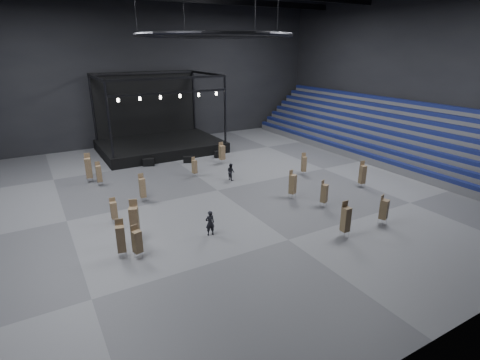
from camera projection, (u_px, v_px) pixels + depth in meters
floor at (218, 190)px, 33.55m from camera, size 50.00×50.00×0.00m
wall_back at (142, 73)px, 47.62m from camera, size 50.00×0.20×18.00m
wall_front at (476, 141)px, 13.39m from camera, size 50.00×0.20×18.00m
wall_right at (413, 76)px, 42.27m from camera, size 0.20×42.00×18.00m
bleachers_right at (392, 141)px, 43.76m from camera, size 7.20×40.00×6.40m
stage at (158, 138)px, 46.29m from camera, size 14.00×10.00×9.20m
truss_ring at (214, 35)px, 29.15m from camera, size 12.30×12.30×5.15m
flight_case_left at (149, 162)px, 40.30m from camera, size 1.34×0.97×0.81m
flight_case_mid at (188, 159)px, 41.45m from camera, size 1.17×0.90×0.70m
flight_case_right at (219, 154)px, 43.37m from camera, size 1.21×0.69×0.78m
chair_stack_0 at (222, 152)px, 40.86m from camera, size 0.57×0.57×2.37m
chair_stack_1 at (99, 173)px, 34.36m from camera, size 0.47×0.47×2.27m
chair_stack_2 at (142, 187)px, 30.79m from camera, size 0.46×0.46×2.40m
chair_stack_3 at (293, 184)px, 31.48m from camera, size 0.65×0.65×2.47m
chair_stack_4 at (324, 193)px, 29.82m from camera, size 0.61×0.61×2.22m
chair_stack_5 at (134, 221)px, 24.23m from camera, size 0.72×0.72×2.97m
chair_stack_6 at (384, 209)px, 26.83m from camera, size 0.69×0.69×2.23m
chair_stack_7 at (363, 174)px, 33.88m from camera, size 0.55×0.55×2.48m
chair_stack_8 at (137, 241)px, 22.51m from camera, size 0.60×0.60×2.15m
chair_stack_9 at (114, 210)px, 27.04m from camera, size 0.48×0.48×1.94m
chair_stack_10 at (346, 219)px, 25.02m from camera, size 0.51×0.51×2.54m
chair_stack_11 at (194, 166)px, 36.85m from camera, size 0.48×0.48×1.96m
chair_stack_12 at (304, 164)px, 37.24m from camera, size 0.57×0.57×2.25m
chair_stack_13 at (121, 238)px, 22.52m from camera, size 0.61×0.61×2.50m
chair_stack_14 at (88, 168)px, 35.12m from camera, size 0.65×0.65×2.81m
man_center at (210, 223)px, 25.36m from camera, size 0.68×0.48×1.79m
crew_member at (231, 172)px, 35.89m from camera, size 0.73×0.88×1.66m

